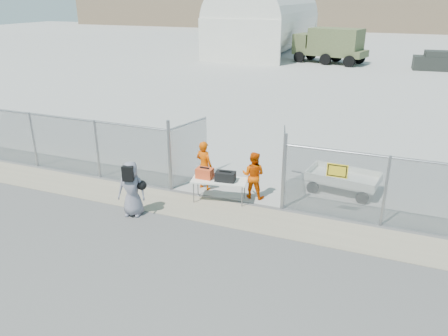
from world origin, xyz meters
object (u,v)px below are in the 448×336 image
at_px(visitor, 132,189).
at_px(utility_trailer, 343,181).
at_px(security_worker_left, 204,165).
at_px(folding_table, 219,190).
at_px(security_worker_right, 253,175).

xyz_separation_m(visitor, utility_trailer, (5.80, 4.19, -0.50)).
height_order(security_worker_left, utility_trailer, security_worker_left).
relative_size(folding_table, security_worker_left, 1.03).
xyz_separation_m(folding_table, utility_trailer, (3.68, 2.32, -0.01)).
bearing_deg(security_worker_right, folding_table, 33.24).
bearing_deg(security_worker_left, folding_table, 153.71).
bearing_deg(folding_table, utility_trailer, 20.75).
xyz_separation_m(folding_table, security_worker_right, (0.94, 0.68, 0.42)).
height_order(security_worker_right, visitor, visitor).
distance_m(visitor, utility_trailer, 7.17).
bearing_deg(security_worker_right, visitor, 37.45).
height_order(security_worker_left, security_worker_right, security_worker_left).
distance_m(folding_table, security_worker_right, 1.24).
relative_size(security_worker_right, visitor, 0.92).
height_order(security_worker_right, utility_trailer, security_worker_right).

